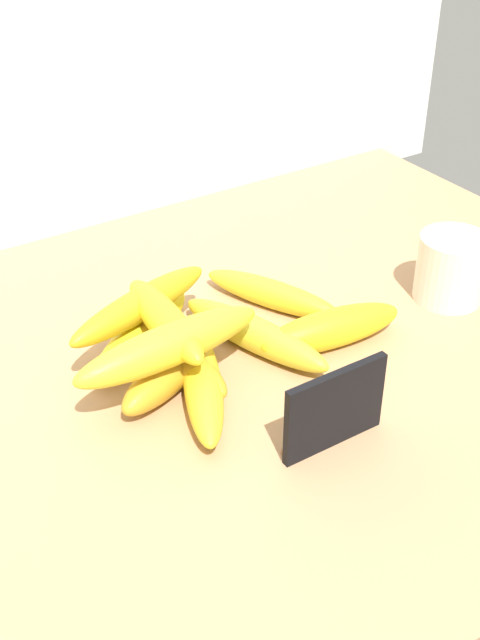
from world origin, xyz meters
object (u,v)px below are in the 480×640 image
at_px(coffee_mug, 453,268).
at_px(banana_8, 165,320).
at_px(banana_9, 140,305).
at_px(banana_3, 272,294).
at_px(banana_1, 203,384).
at_px(banana_0, 142,333).
at_px(banana_5, 254,334).
at_px(chalkboard_sign, 334,411).
at_px(banana_2, 331,329).
at_px(banana_6, 167,348).
at_px(banana_4, 172,373).
at_px(banana_7, 169,345).

xyz_separation_m(coffee_mug, banana_8, (-0.36, 0.06, 0.02)).
relative_size(banana_8, banana_9, 0.86).
bearing_deg(banana_9, banana_3, -1.72).
relative_size(banana_1, banana_9, 0.95).
relative_size(banana_0, banana_8, 1.09).
relative_size(banana_0, banana_9, 0.93).
bearing_deg(banana_1, banana_8, 95.24).
relative_size(coffee_mug, banana_5, 0.49).
distance_m(chalkboard_sign, banana_5, 0.17).
xyz_separation_m(chalkboard_sign, banana_5, (0.02, 0.17, -0.02)).
relative_size(banana_2, banana_3, 0.97).
distance_m(chalkboard_sign, banana_1, 0.14).
bearing_deg(chalkboard_sign, banana_0, 108.94).
height_order(banana_1, banana_5, same).
height_order(banana_3, banana_8, banana_8).
height_order(banana_6, banana_8, banana_8).
xyz_separation_m(banana_4, banana_8, (0.01, 0.03, 0.04)).
height_order(banana_1, banana_3, banana_1).
relative_size(banana_2, banana_7, 0.83).
bearing_deg(chalkboard_sign, banana_5, 82.20).
bearing_deg(banana_3, banana_7, -155.02).
height_order(banana_0, banana_1, banana_0).
distance_m(coffee_mug, banana_4, 0.37).
bearing_deg(banana_6, banana_1, -88.78).
relative_size(banana_6, banana_8, 1.22).
xyz_separation_m(banana_0, banana_8, (0.00, -0.05, 0.04)).
height_order(banana_1, banana_8, banana_8).
relative_size(banana_0, banana_5, 0.92).
distance_m(coffee_mug, banana_8, 0.36).
bearing_deg(banana_0, banana_3, -1.93).
relative_size(banana_2, banana_8, 1.03).
height_order(coffee_mug, banana_3, coffee_mug).
bearing_deg(banana_9, banana_8, -84.56).
relative_size(coffee_mug, banana_0, 0.54).
bearing_deg(banana_2, banana_6, 158.86).
xyz_separation_m(banana_0, banana_2, (0.18, -0.11, 0.00)).
height_order(banana_4, banana_6, banana_6).
bearing_deg(banana_9, chalkboard_sign, -71.01).
bearing_deg(coffee_mug, banana_9, 164.00).
xyz_separation_m(coffee_mug, banana_2, (-0.18, -0.00, -0.02)).
height_order(banana_5, banana_7, banana_7).
relative_size(banana_5, banana_8, 1.18).
relative_size(banana_0, banana_3, 1.02).
distance_m(banana_5, banana_6, 0.10).
relative_size(banana_4, banana_7, 0.73).
bearing_deg(chalkboard_sign, banana_8, 112.19).
height_order(banana_0, banana_3, banana_0).
bearing_deg(banana_8, chalkboard_sign, -67.81).
xyz_separation_m(chalkboard_sign, banana_6, (-0.07, 0.19, -0.02)).
distance_m(coffee_mug, banana_5, 0.26).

